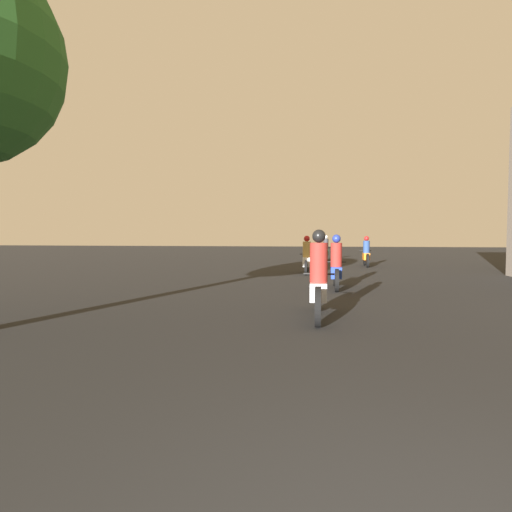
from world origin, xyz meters
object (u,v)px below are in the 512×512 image
object	(u,v)px
motorcycle_silver	(319,283)
motorcycle_orange	(366,254)
motorcycle_green	(326,250)
motorcycle_blue	(336,267)
motorcycle_white	(307,259)

from	to	relation	value
motorcycle_silver	motorcycle_orange	bearing A→B (deg)	84.06
motorcycle_silver	motorcycle_orange	world-z (taller)	motorcycle_silver
motorcycle_silver	motorcycle_green	world-z (taller)	motorcycle_silver
motorcycle_blue	motorcycle_white	distance (m)	4.69
motorcycle_silver	motorcycle_white	distance (m)	8.89
motorcycle_white	motorcycle_green	distance (m)	9.55
motorcycle_orange	motorcycle_blue	bearing A→B (deg)	-99.45
motorcycle_blue	motorcycle_white	bearing A→B (deg)	94.98
motorcycle_white	motorcycle_green	size ratio (longest dim) A/B	0.99
motorcycle_white	motorcycle_green	xyz separation A→B (m)	(0.83, 9.51, 0.03)
motorcycle_silver	motorcycle_white	bearing A→B (deg)	97.20
motorcycle_silver	motorcycle_blue	xyz separation A→B (m)	(0.45, 4.29, -0.03)
motorcycle_blue	motorcycle_green	bearing A→B (deg)	83.20
motorcycle_blue	motorcycle_green	xyz separation A→B (m)	(-0.18, 14.09, 0.02)
motorcycle_blue	motorcycle_orange	world-z (taller)	motorcycle_blue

